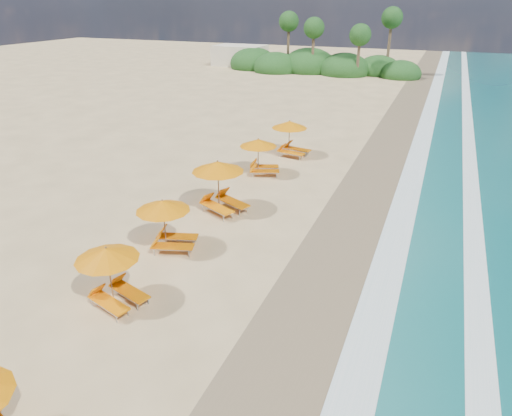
# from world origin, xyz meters

# --- Properties ---
(ground) EXTENTS (160.00, 160.00, 0.00)m
(ground) POSITION_xyz_m (0.00, 0.00, 0.00)
(ground) COLOR #D6B37E
(ground) RESTS_ON ground
(wet_sand) EXTENTS (4.00, 160.00, 0.01)m
(wet_sand) POSITION_xyz_m (4.00, 0.00, 0.01)
(wet_sand) COLOR #7A6748
(wet_sand) RESTS_ON ground
(surf_foam) EXTENTS (4.00, 160.00, 0.01)m
(surf_foam) POSITION_xyz_m (6.70, 0.00, 0.03)
(surf_foam) COLOR white
(surf_foam) RESTS_ON ground
(station_1) EXTENTS (2.58, 2.52, 2.05)m
(station_1) POSITION_xyz_m (-2.39, -6.17, 1.15)
(station_1) COLOR olive
(station_1) RESTS_ON ground
(station_2) EXTENTS (2.68, 2.62, 2.12)m
(station_2) POSITION_xyz_m (-2.68, -2.41, 1.19)
(station_2) COLOR olive
(station_2) RESTS_ON ground
(station_3) EXTENTS (3.18, 3.16, 2.42)m
(station_3) POSITION_xyz_m (-2.37, 1.59, 1.36)
(station_3) COLOR olive
(station_3) RESTS_ON ground
(station_4) EXTENTS (2.71, 2.67, 2.09)m
(station_4) POSITION_xyz_m (-2.45, 6.79, 1.17)
(station_4) COLOR olive
(station_4) RESTS_ON ground
(station_5) EXTENTS (2.68, 2.56, 2.24)m
(station_5) POSITION_xyz_m (-1.92, 10.62, 1.25)
(station_5) COLOR olive
(station_5) RESTS_ON ground
(treeline) EXTENTS (25.80, 8.80, 9.74)m
(treeline) POSITION_xyz_m (-9.94, 45.51, 1.00)
(treeline) COLOR #163D14
(treeline) RESTS_ON ground
(beach_building) EXTENTS (7.00, 5.00, 2.80)m
(beach_building) POSITION_xyz_m (-22.00, 48.00, 1.40)
(beach_building) COLOR beige
(beach_building) RESTS_ON ground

